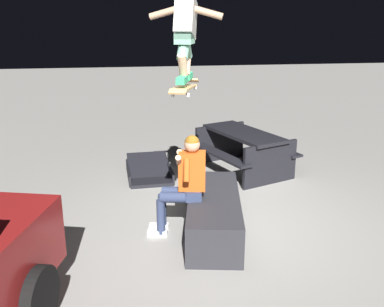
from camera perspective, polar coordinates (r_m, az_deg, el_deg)
ground_plane at (r=6.12m, az=4.21°, el=-9.47°), size 40.00×40.00×0.00m
ledge_box_main at (r=5.90m, az=2.81°, el=-7.77°), size 1.99×1.01×0.51m
person_sitting_on_ledge at (r=5.65m, az=-1.10°, el=-3.44°), size 0.60×0.78×1.34m
skateboard at (r=5.40m, az=-0.94°, el=8.53°), size 1.03×0.50×0.13m
skater_airborne at (r=5.39m, az=-0.87°, el=15.86°), size 0.64×0.87×1.12m
kicker_ramp at (r=7.93m, az=-5.54°, el=-2.54°), size 1.12×0.81×0.41m
picnic_table_back at (r=8.12m, az=6.64°, el=1.09°), size 2.07×1.87×0.75m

